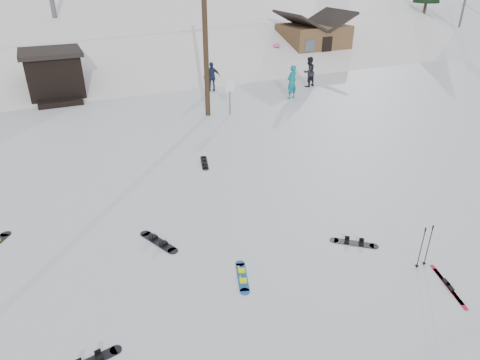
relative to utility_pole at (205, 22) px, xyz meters
name	(u,v)px	position (x,y,z in m)	size (l,w,h in m)	color
ground	(332,290)	(-2.00, -14.00, -4.68)	(200.00, 200.00, 0.00)	white
ski_slope	(95,113)	(-2.00, 41.00, -16.68)	(60.00, 75.00, 45.00)	white
ridge_right	(338,85)	(36.00, 36.00, -15.68)	(34.00, 85.00, 36.00)	white
treeline_right	(369,21)	(34.00, 28.00, -4.68)	(20.00, 60.00, 10.00)	black
treeline_crest	(62,4)	(-2.00, 72.00, -4.68)	(50.00, 6.00, 10.00)	black
utility_pole	(205,22)	(0.00, 0.00, 0.00)	(2.00, 0.26, 9.00)	#3A2819
trail_sign	(230,91)	(1.10, -0.42, -3.41)	(0.50, 0.09, 1.85)	#595B60
lift_hut	(54,74)	(-7.00, 6.94, -3.32)	(3.40, 4.10, 2.75)	black
cabin	(313,40)	(13.00, 10.00, -3.20)	(5.39, 4.40, 3.77)	brown
hero_snowboard	(242,277)	(-3.84, -12.63, -4.66)	(0.60, 1.30, 0.10)	blue
hero_skis	(448,286)	(0.76, -15.12, -4.66)	(0.63, 1.62, 0.09)	#B21227
ski_poles	(425,246)	(0.72, -14.22, -4.03)	(0.35, 0.09, 1.28)	black
board_scatter_b	(159,242)	(-5.42, -10.21, -4.65)	(0.81, 1.48, 0.11)	black
board_scatter_d	(354,243)	(-0.25, -12.64, -4.66)	(1.13, 0.98, 0.10)	black
board_scatter_f	(204,163)	(-2.29, -5.62, -4.66)	(0.57, 1.36, 0.10)	black
skier_teal	(292,82)	(5.60, 0.83, -3.71)	(0.71, 0.47, 1.94)	#0B6E75
skier_dark	(309,72)	(7.97, 2.70, -3.74)	(0.92, 0.72, 1.89)	black
skier_pink	(276,54)	(9.19, 9.26, -3.87)	(1.05, 0.60, 1.62)	#EA5291
skier_navy	(212,77)	(1.90, 4.25, -3.78)	(1.05, 0.44, 1.80)	#1A2641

